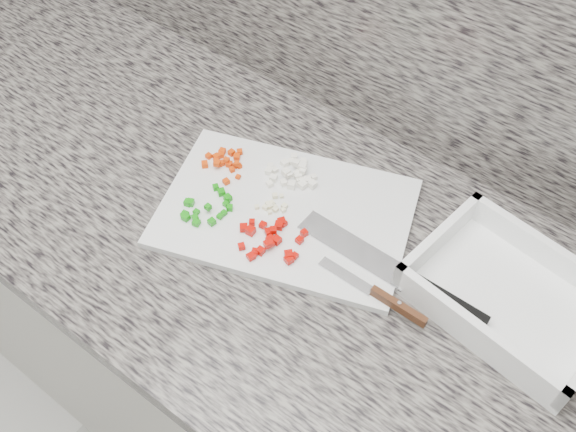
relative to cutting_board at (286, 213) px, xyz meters
name	(u,v)px	position (x,y,z in m)	size (l,w,h in m)	color
cabinet	(280,361)	(0.01, -0.03, -0.48)	(3.92, 0.62, 0.86)	silver
countertop	(277,239)	(0.01, -0.03, -0.03)	(3.96, 0.64, 0.04)	slate
cutting_board	(286,213)	(0.00, 0.00, 0.00)	(0.40, 0.27, 0.01)	white
carrot_pile	(225,161)	(-0.15, 0.02, 0.01)	(0.08, 0.08, 0.02)	#D53904
onion_pile	(294,173)	(-0.03, 0.07, 0.01)	(0.10, 0.09, 0.02)	white
green_pepper_pile	(207,207)	(-0.10, -0.08, 0.01)	(0.07, 0.09, 0.02)	#12890C
red_pepper_pile	(271,239)	(0.02, -0.06, 0.01)	(0.11, 0.10, 0.02)	#B90902
garlic_pile	(273,205)	(-0.02, -0.01, 0.01)	(0.05, 0.05, 0.01)	#F2EDBB
chef_knife	(414,283)	(0.24, 0.00, 0.01)	(0.32, 0.05, 0.02)	silver
paring_knife	(385,298)	(0.22, -0.05, 0.01)	(0.18, 0.02, 0.02)	silver
tray	(510,297)	(0.36, 0.06, 0.01)	(0.30, 0.24, 0.06)	white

